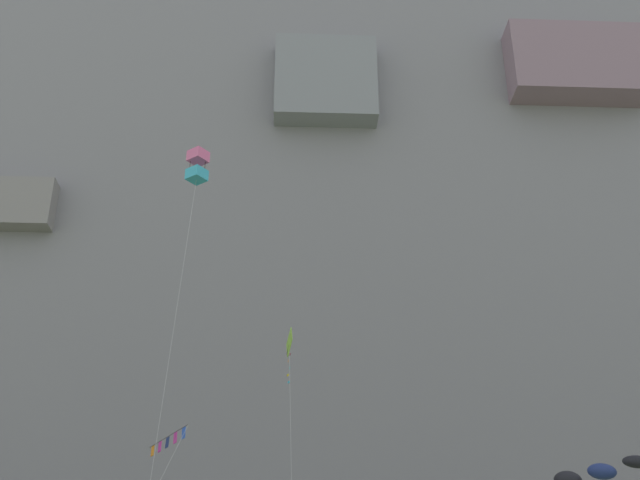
# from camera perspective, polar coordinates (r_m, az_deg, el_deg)

# --- Properties ---
(cliff_face) EXTENTS (180.00, 24.86, 83.64)m
(cliff_face) POSITION_cam_1_polar(r_m,az_deg,el_deg) (78.47, -0.02, 4.67)
(cliff_face) COLOR gray
(cliff_face) RESTS_ON ground
(kite_banner_upper_left) EXTENTS (3.72, 7.15, 9.63)m
(kite_banner_upper_left) POSITION_cam_1_polar(r_m,az_deg,el_deg) (36.71, -11.27, -14.74)
(kite_banner_upper_left) COLOR black
(kite_banner_upper_left) RESTS_ON ground
(kite_box_high_center) EXTENTS (1.30, 6.49, 25.82)m
(kite_box_high_center) POSITION_cam_1_polar(r_m,az_deg,el_deg) (44.28, -8.89, 5.29)
(kite_box_high_center) COLOR pink
(kite_box_high_center) RESTS_ON ground
(kite_diamond_high_left) EXTENTS (0.69, 3.93, 17.42)m
(kite_diamond_high_left) POSITION_cam_1_polar(r_m,az_deg,el_deg) (45.04, -2.23, -7.99)
(kite_diamond_high_left) COLOR #8CCC33
(kite_diamond_high_left) RESTS_ON ground
(kite_windsock_mid_right) EXTENTS (4.79, 4.02, 8.44)m
(kite_windsock_mid_right) POSITION_cam_1_polar(r_m,az_deg,el_deg) (35.57, 19.60, -15.61)
(kite_windsock_mid_right) COLOR black
(kite_windsock_mid_right) RESTS_ON ground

